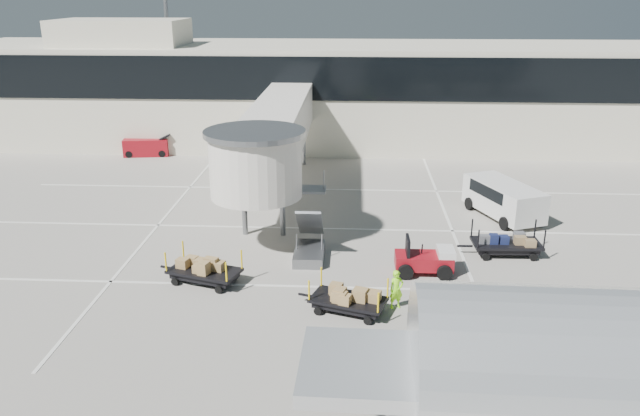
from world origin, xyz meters
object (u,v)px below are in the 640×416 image
Objects in this scene: belt_loader at (147,147)px; minivan at (502,197)px; suitcase_cart at (506,244)px; box_cart_near at (351,299)px; ground_worker at (396,289)px; box_cart_far at (205,271)px; baggage_tug at (425,260)px.

minivan is at bearing -35.07° from belt_loader.
suitcase_cart is 1.08× the size of box_cart_near.
ground_worker is 29.67m from belt_loader.
box_cart_near is 6.84m from box_cart_far.
minivan is at bearing 72.62° from box_cart_near.
minivan is at bearing 37.23° from ground_worker.
baggage_tug is at bearing 43.58° from ground_worker.
baggage_tug is 5.11m from box_cart_near.
suitcase_cart is 2.45× the size of ground_worker.
minivan reaches higher than box_cart_far.
box_cart_near is (-3.32, -3.88, -0.04)m from baggage_tug.
minivan is (0.93, 5.52, 0.63)m from suitcase_cart.
belt_loader reaches higher than box_cart_far.
ground_worker is at bearing -142.81° from minivan.
box_cart_near is at bearing 172.94° from ground_worker.
box_cart_far is 8.44m from ground_worker.
suitcase_cart is (4.14, 2.27, -0.07)m from baggage_tug.
baggage_tug is 3.72m from ground_worker.
suitcase_cart reaches higher than box_cart_near.
baggage_tug is at bearing -54.31° from belt_loader.
box_cart_far is 1.03× the size of belt_loader.
suitcase_cart reaches higher than box_cart_far.
ground_worker is at bearing -136.97° from suitcase_cart.
box_cart_far is at bearing 178.64° from box_cart_near.
baggage_tug is 0.68× the size of box_cart_far.
suitcase_cart is 29.63m from belt_loader.
box_cart_far is (-9.76, -1.57, -0.03)m from baggage_tug.
box_cart_far is at bearing -170.02° from minivan.
box_cart_near is 0.96× the size of box_cart_far.
box_cart_near is at bearing -130.92° from baggage_tug.
minivan is (8.40, 11.67, 0.60)m from box_cart_near.
belt_loader is at bearing 141.93° from box_cart_near.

